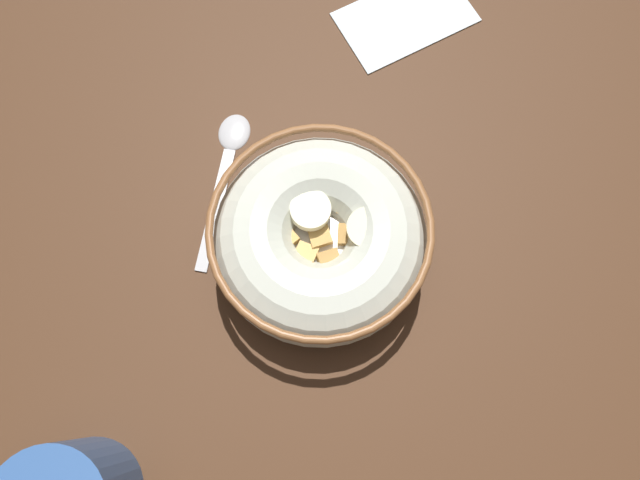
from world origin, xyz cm
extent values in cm
cube|color=#472B19|center=(0.00, 0.00, -1.00)|extent=(126.47, 126.47, 2.00)
cylinder|color=beige|center=(0.00, 0.00, 0.30)|extent=(9.04, 9.04, 0.60)
torus|color=beige|center=(0.00, 0.00, 3.17)|extent=(16.44, 16.44, 6.35)
torus|color=brown|center=(0.00, 0.00, 6.05)|extent=(16.55, 16.55, 0.60)
cylinder|color=white|center=(0.00, 0.00, 3.45)|extent=(12.64, 12.64, 0.40)
cube|color=tan|center=(-0.15, 0.11, 4.12)|extent=(1.96, 1.92, 0.83)
cube|color=#AD7F42|center=(0.73, 3.11, 4.15)|extent=(2.29, 2.30, 0.88)
cube|color=#B78947|center=(2.87, -2.09, 4.14)|extent=(2.23, 2.25, 0.85)
cube|color=#AD7F42|center=(-2.72, 3.92, 4.17)|extent=(1.98, 2.04, 0.94)
cube|color=tan|center=(-0.54, -2.98, 3.99)|extent=(2.25, 2.25, 0.73)
cube|color=#B78947|center=(2.59, 4.72, 3.97)|extent=(2.23, 2.24, 0.83)
cube|color=#AD7F42|center=(-0.59, 2.01, 4.13)|extent=(2.05, 1.99, 0.93)
cube|color=#B78947|center=(-4.31, -2.94, 4.13)|extent=(1.69, 1.67, 0.76)
cube|color=tan|center=(-0.20, 5.10, 4.15)|extent=(2.29, 2.31, 0.94)
cube|color=#AD7F42|center=(2.92, 1.67, 4.11)|extent=(2.19, 2.21, 0.80)
cube|color=tan|center=(2.61, -0.46, 4.04)|extent=(2.25, 2.26, 0.82)
cube|color=tan|center=(-5.17, 0.13, 3.93)|extent=(2.00, 2.02, 0.77)
cube|color=#AD7F42|center=(-2.17, 0.14, 4.03)|extent=(1.79, 1.74, 0.85)
cube|color=tan|center=(1.17, 1.34, 3.94)|extent=(2.16, 2.19, 0.90)
cube|color=tan|center=(2.54, -4.13, 4.08)|extent=(2.20, 2.23, 0.93)
cube|color=#B78947|center=(4.59, 2.32, 4.10)|extent=(2.10, 2.10, 0.73)
cube|color=#AD7F42|center=(0.67, -1.61, 3.93)|extent=(2.22, 2.22, 0.77)
cube|color=tan|center=(-3.40, 1.64, 4.20)|extent=(2.02, 2.08, 0.94)
cube|color=tan|center=(-2.37, -2.06, 4.19)|extent=(2.15, 2.11, 0.88)
cylinder|color=#F9EFC6|center=(0.60, -1.75, 5.09)|extent=(4.35, 4.35, 1.08)
cylinder|color=beige|center=(-1.69, -4.34, 5.00)|extent=(4.23, 4.29, 1.32)
cylinder|color=beige|center=(2.65, 3.78, 4.99)|extent=(4.04, 3.99, 1.32)
cylinder|color=#F4EABC|center=(-2.16, 3.80, 5.13)|extent=(4.16, 4.10, 1.36)
cylinder|color=#F4EABC|center=(-3.49, -0.02, 5.35)|extent=(3.26, 3.29, 1.48)
cylinder|color=#F4EABC|center=(2.65, -3.54, 5.04)|extent=(4.37, 4.34, 1.11)
ellipsoid|color=#B7B7BC|center=(6.77, -11.07, 0.40)|extent=(3.51, 4.04, 0.80)
cube|color=#B7B7BC|center=(8.47, -4.08, 0.18)|extent=(3.55, 10.82, 0.36)
cube|color=silver|center=(-9.33, -21.81, 0.15)|extent=(14.02, 11.61, 0.30)
camera|label=1|loc=(0.77, 12.11, 45.09)|focal=32.02mm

